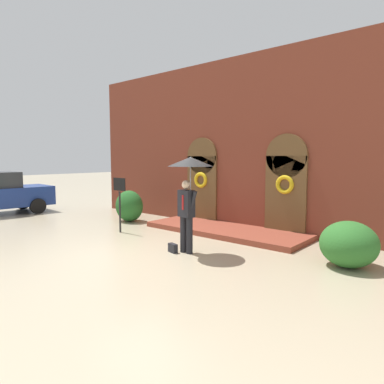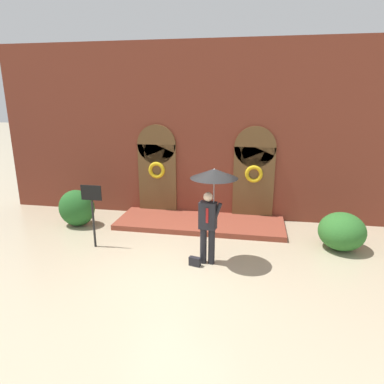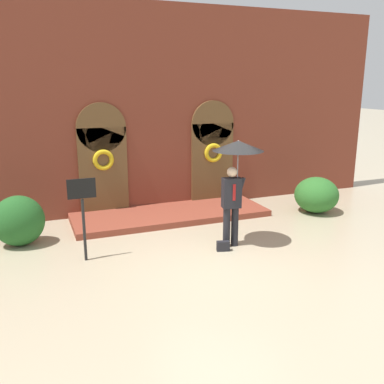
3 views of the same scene
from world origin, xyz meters
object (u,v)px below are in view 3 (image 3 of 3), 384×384
object	(u,v)px
person_with_umbrella	(236,162)
shrub_left	(19,221)
sign_post	(83,206)
shrub_right	(316,195)
handbag	(223,246)

from	to	relation	value
person_with_umbrella	shrub_left	world-z (taller)	person_with_umbrella
sign_post	shrub_right	size ratio (longest dim) A/B	1.40
person_with_umbrella	handbag	bearing A→B (deg)	-151.74
shrub_left	shrub_right	size ratio (longest dim) A/B	0.93
person_with_umbrella	shrub_right	xyz separation A→B (m)	(3.28, 1.44, -1.41)
handbag	sign_post	xyz separation A→B (m)	(-2.84, 0.59, 1.05)
person_with_umbrella	sign_post	xyz separation A→B (m)	(-3.22, 0.39, -0.75)
shrub_right	sign_post	bearing A→B (deg)	-170.81
handbag	shrub_right	xyz separation A→B (m)	(3.66, 1.64, 0.39)
person_with_umbrella	sign_post	size ratio (longest dim) A/B	1.37
sign_post	shrub_left	world-z (taller)	sign_post
sign_post	shrub_right	distance (m)	6.62
shrub_left	shrub_right	bearing A→B (deg)	-2.47
shrub_right	person_with_umbrella	bearing A→B (deg)	-156.35
sign_post	shrub_left	bearing A→B (deg)	131.98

